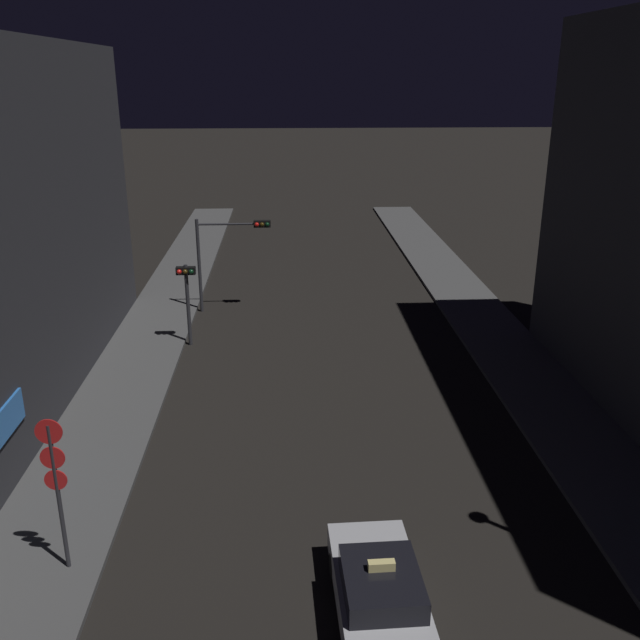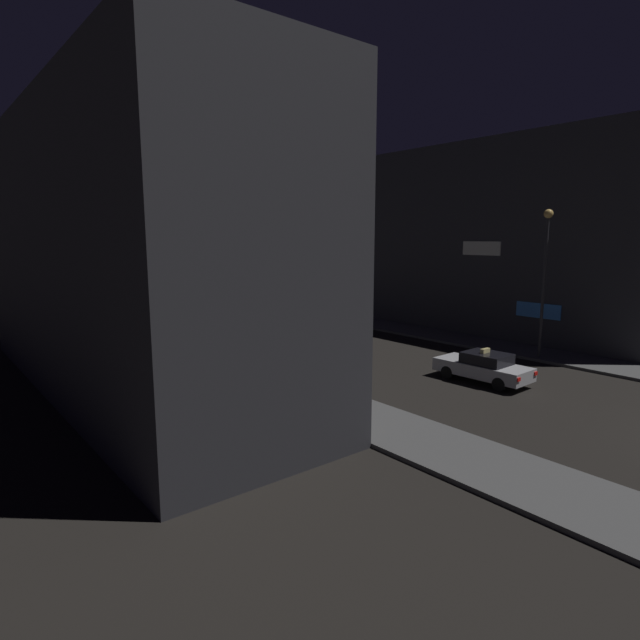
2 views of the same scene
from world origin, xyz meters
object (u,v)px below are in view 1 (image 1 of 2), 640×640
at_px(taxi, 380,595).
at_px(sign_pole_left, 56,480).
at_px(traffic_light_left_kerb, 187,288).
at_px(traffic_light_overhead, 228,245).

bearing_deg(taxi, sign_pole_left, 164.53).
height_order(traffic_light_left_kerb, sign_pole_left, sign_pole_left).
bearing_deg(taxi, traffic_light_overhead, 102.57).
xyz_separation_m(traffic_light_overhead, sign_pole_left, (-2.44, -18.77, -0.84)).
bearing_deg(sign_pole_left, traffic_light_overhead, 82.58).
bearing_deg(sign_pole_left, taxi, -15.47).
xyz_separation_m(taxi, traffic_light_left_kerb, (-6.02, 16.28, 1.83)).
relative_size(traffic_light_overhead, sign_pole_left, 1.18).
height_order(taxi, traffic_light_left_kerb, traffic_light_left_kerb).
bearing_deg(traffic_light_left_kerb, traffic_light_overhead, 72.51).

